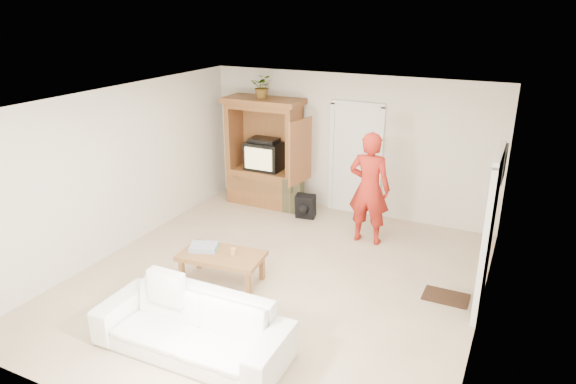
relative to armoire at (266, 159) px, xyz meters
The scene contains 19 objects.
floor 3.22m from the armoire, 59.36° to the right, with size 6.00×6.00×0.00m, color tan.
ceiling 3.53m from the armoire, 59.36° to the right, with size 6.00×6.00×0.00m, color white.
wall_back 1.66m from the armoire, 12.11° to the left, with size 5.50×5.50×0.00m, color silver.
wall_front 5.89m from the armoire, 74.44° to the right, with size 5.50×5.50×0.00m, color silver.
wall_left 2.94m from the armoire, 113.79° to the right, with size 6.00×6.00×0.00m, color silver.
wall_right 5.09m from the armoire, 31.60° to the right, with size 6.00×6.00×0.00m, color silver.
armoire is the anchor object (origin of this frame).
door_back 1.76m from the armoire, 10.13° to the left, with size 0.85×0.05×2.04m, color white.
doorway_right 4.77m from the armoire, 25.61° to the right, with size 0.05×0.90×2.04m, color black.
framed_picture 4.43m from the armoire, 10.03° to the right, with size 0.03×0.60×0.48m, color black.
doormat 4.48m from the armoire, 28.01° to the right, with size 0.60×0.40×0.02m, color #382316.
plant 1.41m from the armoire, 126.74° to the right, with size 0.40×0.34×0.44m, color #4C7238.
man 2.49m from the armoire, 19.21° to the right, with size 0.69×0.45×1.88m, color #A52016.
sofa 4.76m from the armoire, 72.09° to the right, with size 2.27×0.89×0.66m, color white.
coffee_table 3.19m from the armoire, 73.37° to the right, with size 1.24×0.77×0.44m.
towel 3.10m from the armoire, 78.73° to the right, with size 0.38×0.28×0.08m, color #DB498B.
candle 3.17m from the armoire, 70.29° to the right, with size 0.08×0.08×0.10m, color tan.
backpack_black 1.29m from the armoire, 19.71° to the right, with size 0.36×0.21×0.44m, color black, non-canonical shape.
backpack_olive 0.91m from the armoire, 14.60° to the right, with size 0.35×0.26×0.67m, color #47442B, non-canonical shape.
Camera 1 is at (3.00, -5.79, 3.77)m, focal length 32.00 mm.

